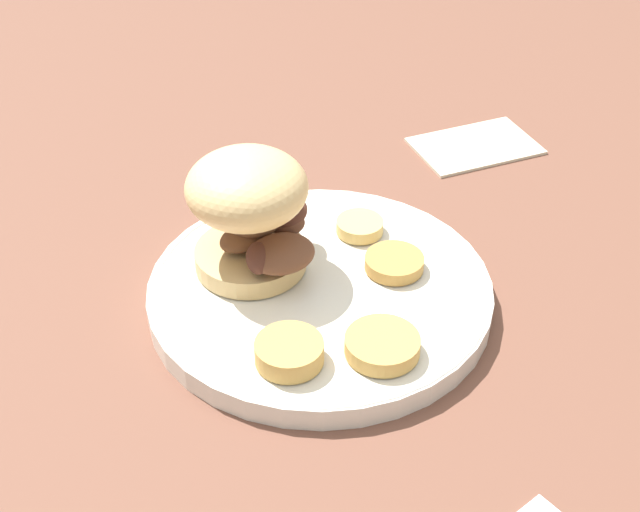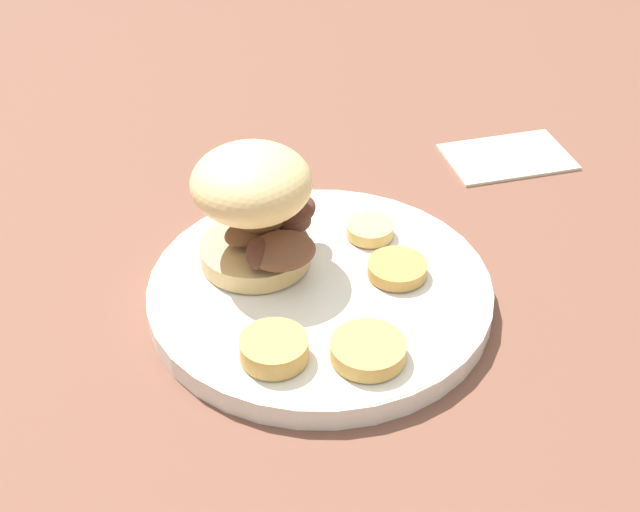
# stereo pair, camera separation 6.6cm
# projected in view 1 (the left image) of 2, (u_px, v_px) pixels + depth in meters

# --- Properties ---
(ground_plane) EXTENTS (4.00, 4.00, 0.00)m
(ground_plane) POSITION_uv_depth(u_px,v_px,m) (320.00, 302.00, 0.69)
(ground_plane) COLOR brown
(dinner_plate) EXTENTS (0.26, 0.26, 0.02)m
(dinner_plate) POSITION_uv_depth(u_px,v_px,m) (320.00, 291.00, 0.68)
(dinner_plate) COLOR white
(dinner_plate) RESTS_ON ground_plane
(sandwich) EXTENTS (0.11, 0.12, 0.10)m
(sandwich) POSITION_uv_depth(u_px,v_px,m) (252.00, 209.00, 0.66)
(sandwich) COLOR tan
(sandwich) RESTS_ON dinner_plate
(potato_round_0) EXTENTS (0.04, 0.04, 0.01)m
(potato_round_0) POSITION_uv_depth(u_px,v_px,m) (360.00, 226.00, 0.73)
(potato_round_0) COLOR #DBB766
(potato_round_0) RESTS_ON dinner_plate
(potato_round_1) EXTENTS (0.05, 0.05, 0.01)m
(potato_round_1) POSITION_uv_depth(u_px,v_px,m) (382.00, 345.00, 0.61)
(potato_round_1) COLOR tan
(potato_round_1) RESTS_ON dinner_plate
(potato_round_2) EXTENTS (0.05, 0.05, 0.01)m
(potato_round_2) POSITION_uv_depth(u_px,v_px,m) (394.00, 263.00, 0.69)
(potato_round_2) COLOR #BC8942
(potato_round_2) RESTS_ON dinner_plate
(potato_round_3) EXTENTS (0.05, 0.05, 0.02)m
(potato_round_3) POSITION_uv_depth(u_px,v_px,m) (289.00, 352.00, 0.61)
(potato_round_3) COLOR tan
(potato_round_3) RESTS_ON dinner_plate
(napkin) EXTENTS (0.13, 0.10, 0.01)m
(napkin) POSITION_uv_depth(u_px,v_px,m) (475.00, 145.00, 0.88)
(napkin) COLOR beige
(napkin) RESTS_ON ground_plane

